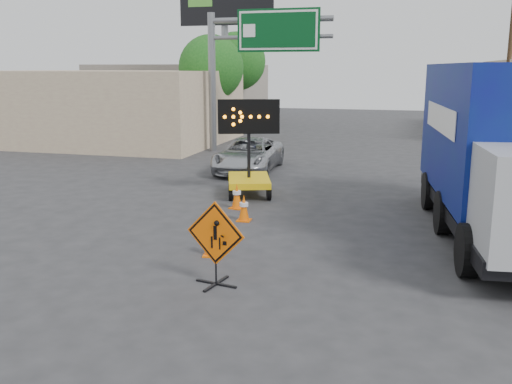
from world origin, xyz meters
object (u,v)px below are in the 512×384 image
at_px(construction_sign, 216,241).
at_px(box_truck, 502,161).
at_px(arrow_board, 249,174).
at_px(pickup_truck, 249,155).

height_order(construction_sign, box_truck, box_truck).
height_order(arrow_board, box_truck, box_truck).
xyz_separation_m(construction_sign, pickup_truck, (-2.91, 12.25, -0.22)).
bearing_deg(construction_sign, box_truck, 52.49).
relative_size(construction_sign, arrow_board, 0.53).
bearing_deg(pickup_truck, construction_sign, -79.70).
height_order(construction_sign, pickup_truck, construction_sign).
xyz_separation_m(pickup_truck, box_truck, (8.61, -7.24, 1.26)).
distance_m(pickup_truck, box_truck, 11.32).
distance_m(construction_sign, pickup_truck, 12.59).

